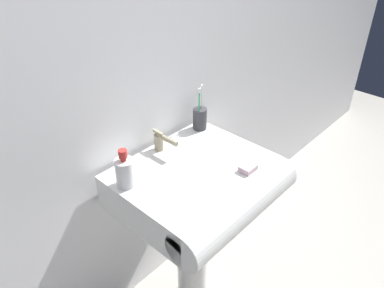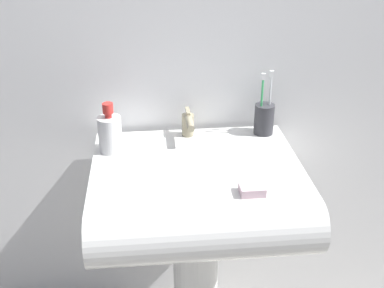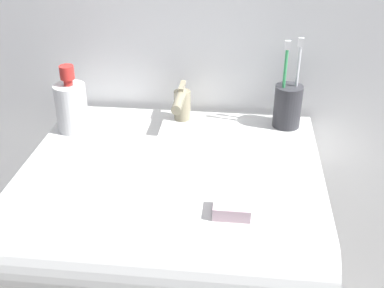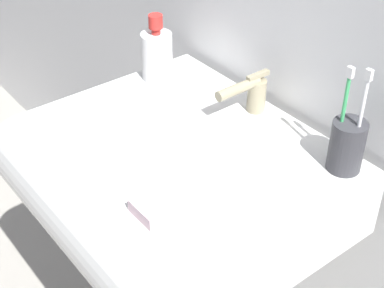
{
  "view_description": "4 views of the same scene",
  "coord_description": "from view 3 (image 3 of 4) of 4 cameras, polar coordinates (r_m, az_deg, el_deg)",
  "views": [
    {
      "loc": [
        -0.88,
        -0.81,
        1.71
      ],
      "look_at": [
        0.02,
        0.02,
        0.91
      ],
      "focal_mm": 35.0,
      "sensor_mm": 36.0,
      "label": 1
    },
    {
      "loc": [
        -0.13,
        -1.22,
        1.51
      ],
      "look_at": [
        -0.01,
        0.03,
        0.87
      ],
      "focal_mm": 45.0,
      "sensor_mm": 36.0,
      "label": 2
    },
    {
      "loc": [
        0.13,
        -0.86,
        1.34
      ],
      "look_at": [
        0.04,
        0.0,
        0.85
      ],
      "focal_mm": 45.0,
      "sensor_mm": 36.0,
      "label": 3
    },
    {
      "loc": [
        0.75,
        -0.57,
        1.49
      ],
      "look_at": [
        0.03,
        -0.01,
        0.84
      ],
      "focal_mm": 55.0,
      "sensor_mm": 36.0,
      "label": 4
    }
  ],
  "objects": [
    {
      "name": "sink_basin",
      "position": [
        1.01,
        -2.51,
        -6.93
      ],
      "size": [
        0.61,
        0.53,
        0.15
      ],
      "color": "white",
      "rests_on": "sink_pedestal"
    },
    {
      "name": "faucet",
      "position": [
        1.14,
        -1.26,
        4.87
      ],
      "size": [
        0.04,
        0.13,
        0.09
      ],
      "color": "tan",
      "rests_on": "sink_basin"
    },
    {
      "name": "toothbrush_cup",
      "position": [
        1.14,
        11.28,
        4.56
      ],
      "size": [
        0.06,
        0.06,
        0.21
      ],
      "color": "#38383D",
      "rests_on": "sink_basin"
    },
    {
      "name": "soap_bottle",
      "position": [
        1.13,
        -14.11,
        4.43
      ],
      "size": [
        0.07,
        0.07,
        0.16
      ],
      "color": "white",
      "rests_on": "sink_basin"
    },
    {
      "name": "bar_soap",
      "position": [
        0.85,
        4.78,
        -7.58
      ],
      "size": [
        0.07,
        0.05,
        0.02
      ],
      "primitive_type": "cube",
      "color": "silver",
      "rests_on": "sink_basin"
    }
  ]
}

